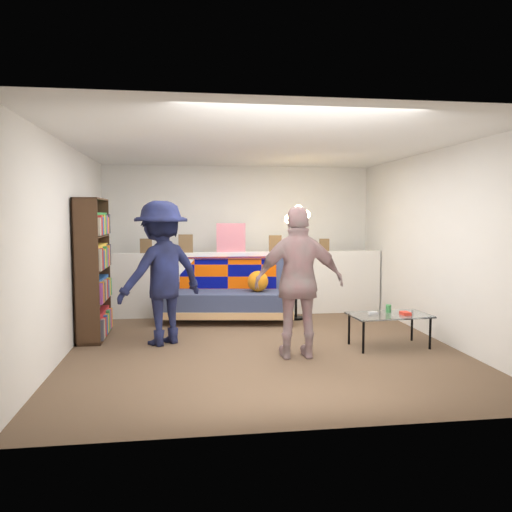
{
  "coord_description": "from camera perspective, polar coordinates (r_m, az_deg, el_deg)",
  "views": [
    {
      "loc": [
        -0.89,
        -5.96,
        1.58
      ],
      "look_at": [
        0.0,
        0.4,
        1.05
      ],
      "focal_mm": 35.0,
      "sensor_mm": 36.0,
      "label": 1
    }
  ],
  "objects": [
    {
      "name": "half_wall_ledge",
      "position": [
        7.88,
        -1.42,
        -3.16
      ],
      "size": [
        4.45,
        0.15,
        1.0
      ],
      "primitive_type": "cube",
      "color": "silver",
      "rests_on": "ground"
    },
    {
      "name": "floor_lamp",
      "position": [
        7.55,
        4.73,
        2.03
      ],
      "size": [
        0.36,
        0.32,
        1.73
      ],
      "color": "black",
      "rests_on": "ground"
    },
    {
      "name": "ground",
      "position": [
        6.23,
        0.52,
        -9.98
      ],
      "size": [
        5.0,
        5.0,
        0.0
      ],
      "primitive_type": "plane",
      "color": "brown",
      "rests_on": "ground"
    },
    {
      "name": "ledge_decor",
      "position": [
        7.78,
        -3.07,
        1.74
      ],
      "size": [
        2.97,
        0.02,
        0.45
      ],
      "color": "brown",
      "rests_on": "half_wall_ledge"
    },
    {
      "name": "futon_sofa",
      "position": [
        7.52,
        -3.17,
        -4.41
      ],
      "size": [
        2.05,
        1.18,
        0.83
      ],
      "color": "tan",
      "rests_on": "ground"
    },
    {
      "name": "room_shell",
      "position": [
        6.49,
        -0.09,
        5.52
      ],
      "size": [
        4.6,
        5.05,
        2.45
      ],
      "color": "silver",
      "rests_on": "ground"
    },
    {
      "name": "person_left",
      "position": [
        6.18,
        -10.75,
        -1.91
      ],
      "size": [
        1.3,
        1.18,
        1.75
      ],
      "primitive_type": "imported",
      "rotation": [
        0.0,
        0.0,
        3.75
      ],
      "color": "black",
      "rests_on": "ground"
    },
    {
      "name": "bookshelf",
      "position": [
        6.71,
        -18.15,
        -1.9
      ],
      "size": [
        0.3,
        0.89,
        1.79
      ],
      "color": "#321D10",
      "rests_on": "ground"
    },
    {
      "name": "coffee_table",
      "position": [
        6.22,
        15.02,
        -6.69
      ],
      "size": [
        0.98,
        0.59,
        0.49
      ],
      "color": "black",
      "rests_on": "ground"
    },
    {
      "name": "person_right",
      "position": [
        5.51,
        4.96,
        -3.04
      ],
      "size": [
        1.0,
        0.46,
        1.68
      ],
      "primitive_type": "imported",
      "rotation": [
        0.0,
        0.0,
        3.09
      ],
      "color": "tan",
      "rests_on": "ground"
    }
  ]
}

